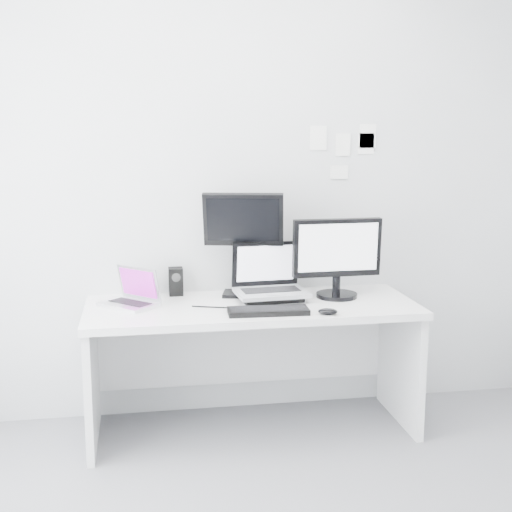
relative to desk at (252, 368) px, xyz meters
name	(u,v)px	position (x,y,z in m)	size (l,w,h in m)	color
back_wall	(242,185)	(0.00, 0.35, 0.99)	(3.60, 3.60, 0.00)	#B5B7B9
desk	(252,368)	(0.00, 0.00, 0.00)	(1.80, 0.70, 0.73)	white
macbook	(128,287)	(-0.66, 0.06, 0.47)	(0.29, 0.22, 0.22)	silver
speaker	(176,281)	(-0.40, 0.28, 0.44)	(0.08, 0.08, 0.16)	black
dell_laptop	(272,272)	(0.12, 0.07, 0.53)	(0.39, 0.30, 0.32)	#A0A2A8
rear_monitor	(244,243)	(-0.01, 0.20, 0.67)	(0.45, 0.16, 0.61)	black
samsung_monitor	(337,257)	(0.50, 0.08, 0.60)	(0.51, 0.23, 0.47)	black
keyboard	(268,311)	(0.05, -0.21, 0.38)	(0.42, 0.15, 0.03)	black
mouse	(328,312)	(0.35, -0.28, 0.38)	(0.10, 0.06, 0.03)	black
wall_note_0	(318,138)	(0.45, 0.34, 1.26)	(0.10, 0.00, 0.14)	white
wall_note_1	(343,145)	(0.60, 0.34, 1.22)	(0.09, 0.00, 0.13)	white
wall_note_2	(368,136)	(0.75, 0.34, 1.26)	(0.10, 0.00, 0.14)	white
wall_note_3	(339,172)	(0.58, 0.34, 1.05)	(0.11, 0.00, 0.08)	white
wall_note_4	(366,144)	(0.74, 0.34, 1.22)	(0.10, 0.00, 0.12)	white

